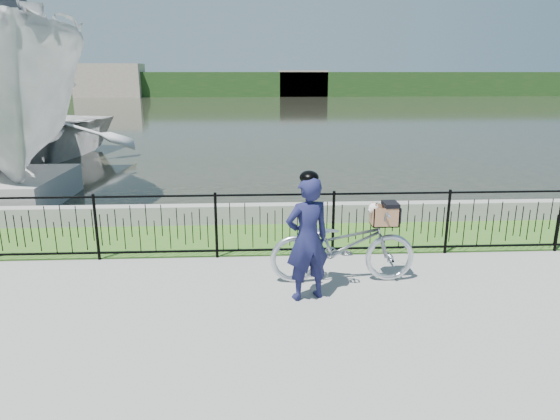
{
  "coord_description": "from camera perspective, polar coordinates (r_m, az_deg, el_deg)",
  "views": [
    {
      "loc": [
        -0.34,
        -6.51,
        3.1
      ],
      "look_at": [
        0.05,
        1.0,
        1.0
      ],
      "focal_mm": 32.0,
      "sensor_mm": 36.0,
      "label": 1
    }
  ],
  "objects": [
    {
      "name": "far_treeline",
      "position": [
        66.53,
        -2.81,
        14.19
      ],
      "size": [
        120.0,
        6.0,
        3.0
      ],
      "primitive_type": "cube",
      "color": "#23431A",
      "rests_on": "ground"
    },
    {
      "name": "water",
      "position": [
        39.64,
        -2.56,
        11.09
      ],
      "size": [
        120.0,
        120.0,
        0.0
      ],
      "primitive_type": "plane",
      "color": "black",
      "rests_on": "ground"
    },
    {
      "name": "far_building_left",
      "position": [
        66.9,
        -18.89,
        13.84
      ],
      "size": [
        8.0,
        4.0,
        4.0
      ],
      "primitive_type": "cube",
      "color": "#A19281",
      "rests_on": "ground"
    },
    {
      "name": "far_building_right",
      "position": [
        65.34,
        2.63,
        14.25
      ],
      "size": [
        6.0,
        3.0,
        3.2
      ],
      "primitive_type": "cube",
      "color": "#A19281",
      "rests_on": "ground"
    },
    {
      "name": "grass_strip",
      "position": [
        9.63,
        -0.82,
        -3.16
      ],
      "size": [
        60.0,
        2.0,
        0.01
      ],
      "primitive_type": "cube",
      "color": "#37631E",
      "rests_on": "ground"
    },
    {
      "name": "bicycle_rig",
      "position": [
        7.57,
        7.24,
        -3.96
      ],
      "size": [
        2.18,
        0.76,
        1.25
      ],
      "color": "silver",
      "rests_on": "ground"
    },
    {
      "name": "cyclist",
      "position": [
        6.86,
        3.15,
        -3.15
      ],
      "size": [
        0.74,
        0.6,
        1.82
      ],
      "color": "#16183F",
      "rests_on": "ground"
    },
    {
      "name": "ground",
      "position": [
        7.22,
        -0.01,
        -9.83
      ],
      "size": [
        120.0,
        120.0,
        0.0
      ],
      "primitive_type": "plane",
      "color": "gray",
      "rests_on": "ground"
    },
    {
      "name": "quay_wall",
      "position": [
        10.53,
        -1.04,
        -0.4
      ],
      "size": [
        60.0,
        0.3,
        0.4
      ],
      "primitive_type": "cube",
      "color": "gray",
      "rests_on": "ground"
    },
    {
      "name": "fence",
      "position": [
        8.5,
        -0.57,
        -1.68
      ],
      "size": [
        14.0,
        0.06,
        1.15
      ],
      "primitive_type": null,
      "color": "black",
      "rests_on": "ground"
    }
  ]
}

